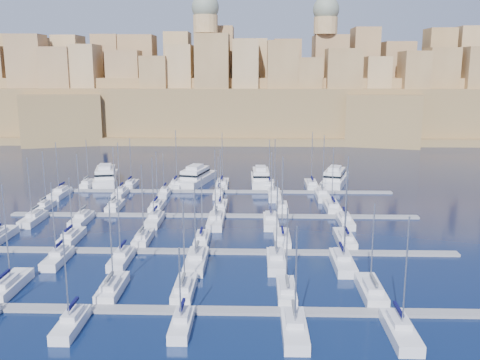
{
  "coord_description": "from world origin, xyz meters",
  "views": [
    {
      "loc": [
        8.57,
        -96.16,
        30.1
      ],
      "look_at": [
        5.61,
        6.0,
        8.58
      ],
      "focal_mm": 40.0,
      "sensor_mm": 36.0,
      "label": 1
    }
  ],
  "objects_px": {
    "sailboat_4": "(286,291)",
    "motor_yacht_c": "(261,178)",
    "motor_yacht_a": "(106,176)",
    "motor_yacht_d": "(335,178)",
    "sailboat_2": "(112,288)",
    "motor_yacht_b": "(196,177)"
  },
  "relations": [
    {
      "from": "sailboat_2",
      "to": "sailboat_4",
      "type": "distance_m",
      "value": 23.66
    },
    {
      "from": "motor_yacht_b",
      "to": "sailboat_2",
      "type": "bearing_deg",
      "value": -92.94
    },
    {
      "from": "motor_yacht_a",
      "to": "motor_yacht_c",
      "type": "distance_m",
      "value": 41.36
    },
    {
      "from": "motor_yacht_b",
      "to": "motor_yacht_d",
      "type": "xyz_separation_m",
      "value": [
        36.65,
        -0.66,
        -0.0
      ]
    },
    {
      "from": "sailboat_2",
      "to": "motor_yacht_a",
      "type": "xyz_separation_m",
      "value": [
        -20.53,
        70.93,
        0.99
      ]
    },
    {
      "from": "sailboat_4",
      "to": "motor_yacht_a",
      "type": "height_order",
      "value": "sailboat_4"
    },
    {
      "from": "sailboat_4",
      "to": "motor_yacht_c",
      "type": "bearing_deg",
      "value": 92.32
    },
    {
      "from": "motor_yacht_b",
      "to": "motor_yacht_d",
      "type": "bearing_deg",
      "value": -1.03
    },
    {
      "from": "sailboat_4",
      "to": "motor_yacht_b",
      "type": "xyz_separation_m",
      "value": [
        -20.01,
        71.25,
        1.0
      ]
    },
    {
      "from": "sailboat_4",
      "to": "motor_yacht_b",
      "type": "relative_size",
      "value": 0.66
    },
    {
      "from": "motor_yacht_a",
      "to": "motor_yacht_d",
      "type": "distance_m",
      "value": 60.83
    },
    {
      "from": "sailboat_2",
      "to": "motor_yacht_c",
      "type": "relative_size",
      "value": 0.85
    },
    {
      "from": "sailboat_4",
      "to": "motor_yacht_a",
      "type": "relative_size",
      "value": 0.65
    },
    {
      "from": "motor_yacht_b",
      "to": "motor_yacht_c",
      "type": "distance_m",
      "value": 17.21
    },
    {
      "from": "sailboat_4",
      "to": "motor_yacht_a",
      "type": "distance_m",
      "value": 83.9
    },
    {
      "from": "motor_yacht_a",
      "to": "motor_yacht_b",
      "type": "height_order",
      "value": "same"
    },
    {
      "from": "sailboat_2",
      "to": "motor_yacht_c",
      "type": "xyz_separation_m",
      "value": [
        20.82,
        69.7,
        0.99
      ]
    },
    {
      "from": "motor_yacht_b",
      "to": "motor_yacht_d",
      "type": "height_order",
      "value": "same"
    },
    {
      "from": "sailboat_2",
      "to": "motor_yacht_a",
      "type": "bearing_deg",
      "value": 106.14
    },
    {
      "from": "sailboat_4",
      "to": "motor_yacht_a",
      "type": "bearing_deg",
      "value": 121.78
    },
    {
      "from": "sailboat_4",
      "to": "motor_yacht_c",
      "type": "xyz_separation_m",
      "value": [
        -2.84,
        70.08,
        1.0
      ]
    },
    {
      "from": "sailboat_2",
      "to": "motor_yacht_a",
      "type": "distance_m",
      "value": 73.85
    }
  ]
}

